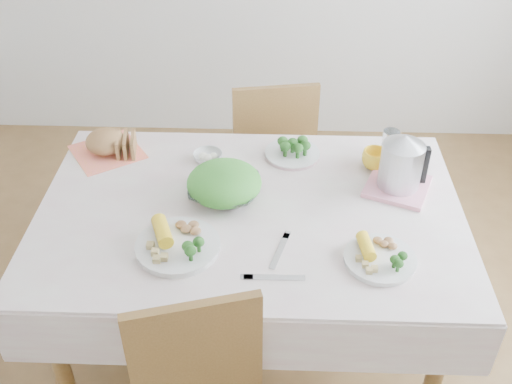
{
  "coord_description": "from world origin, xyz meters",
  "views": [
    {
      "loc": [
        0.08,
        -1.65,
        2.08
      ],
      "look_at": [
        0.02,
        0.02,
        0.82
      ],
      "focal_mm": 42.0,
      "sensor_mm": 36.0,
      "label": 1
    }
  ],
  "objects_px": {
    "salad_bowl": "(225,190)",
    "dinner_plate_right": "(380,259)",
    "dining_table": "(251,285)",
    "chair_far": "(269,148)",
    "dinner_plate_left": "(178,247)",
    "yellow_mug": "(375,159)",
    "electric_kettle": "(402,161)"
  },
  "relations": [
    {
      "from": "dinner_plate_right",
      "to": "electric_kettle",
      "type": "relative_size",
      "value": 1.09
    },
    {
      "from": "yellow_mug",
      "to": "electric_kettle",
      "type": "relative_size",
      "value": 0.47
    },
    {
      "from": "salad_bowl",
      "to": "dinner_plate_left",
      "type": "bearing_deg",
      "value": -114.84
    },
    {
      "from": "dinner_plate_right",
      "to": "yellow_mug",
      "type": "height_order",
      "value": "yellow_mug"
    },
    {
      "from": "dining_table",
      "to": "chair_far",
      "type": "xyz_separation_m",
      "value": [
        0.05,
        0.86,
        0.09
      ]
    },
    {
      "from": "salad_bowl",
      "to": "yellow_mug",
      "type": "height_order",
      "value": "yellow_mug"
    },
    {
      "from": "dining_table",
      "to": "dinner_plate_left",
      "type": "xyz_separation_m",
      "value": [
        -0.22,
        -0.22,
        0.4
      ]
    },
    {
      "from": "yellow_mug",
      "to": "electric_kettle",
      "type": "bearing_deg",
      "value": -61.78
    },
    {
      "from": "dining_table",
      "to": "dinner_plate_left",
      "type": "bearing_deg",
      "value": -135.55
    },
    {
      "from": "dining_table",
      "to": "salad_bowl",
      "type": "distance_m",
      "value": 0.43
    },
    {
      "from": "chair_far",
      "to": "dinner_plate_left",
      "type": "distance_m",
      "value": 1.15
    },
    {
      "from": "dinner_plate_left",
      "to": "chair_far",
      "type": "bearing_deg",
      "value": 75.55
    },
    {
      "from": "dinner_plate_left",
      "to": "salad_bowl",
      "type": "bearing_deg",
      "value": 65.16
    },
    {
      "from": "dinner_plate_left",
      "to": "yellow_mug",
      "type": "distance_m",
      "value": 0.85
    },
    {
      "from": "salad_bowl",
      "to": "dinner_plate_right",
      "type": "xyz_separation_m",
      "value": [
        0.52,
        -0.32,
        -0.02
      ]
    },
    {
      "from": "dinner_plate_left",
      "to": "dining_table",
      "type": "bearing_deg",
      "value": 44.45
    },
    {
      "from": "dinner_plate_left",
      "to": "yellow_mug",
      "type": "relative_size",
      "value": 2.8
    },
    {
      "from": "dining_table",
      "to": "electric_kettle",
      "type": "bearing_deg",
      "value": 14.44
    },
    {
      "from": "salad_bowl",
      "to": "electric_kettle",
      "type": "distance_m",
      "value": 0.64
    },
    {
      "from": "salad_bowl",
      "to": "dinner_plate_right",
      "type": "distance_m",
      "value": 0.61
    },
    {
      "from": "dining_table",
      "to": "yellow_mug",
      "type": "bearing_deg",
      "value": 29.99
    },
    {
      "from": "chair_far",
      "to": "dinner_plate_right",
      "type": "height_order",
      "value": "chair_far"
    },
    {
      "from": "dining_table",
      "to": "dinner_plate_left",
      "type": "distance_m",
      "value": 0.51
    },
    {
      "from": "salad_bowl",
      "to": "electric_kettle",
      "type": "height_order",
      "value": "electric_kettle"
    },
    {
      "from": "dinner_plate_left",
      "to": "yellow_mug",
      "type": "height_order",
      "value": "yellow_mug"
    },
    {
      "from": "chair_far",
      "to": "yellow_mug",
      "type": "relative_size",
      "value": 9.01
    },
    {
      "from": "yellow_mug",
      "to": "chair_far",
      "type": "bearing_deg",
      "value": 125.13
    },
    {
      "from": "dining_table",
      "to": "dinner_plate_right",
      "type": "relative_size",
      "value": 6.04
    },
    {
      "from": "dining_table",
      "to": "chair_far",
      "type": "relative_size",
      "value": 1.57
    },
    {
      "from": "salad_bowl",
      "to": "yellow_mug",
      "type": "relative_size",
      "value": 2.54
    },
    {
      "from": "electric_kettle",
      "to": "dinner_plate_left",
      "type": "bearing_deg",
      "value": -154.13
    },
    {
      "from": "dinner_plate_right",
      "to": "electric_kettle",
      "type": "xyz_separation_m",
      "value": [
        0.11,
        0.39,
        0.11
      ]
    }
  ]
}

